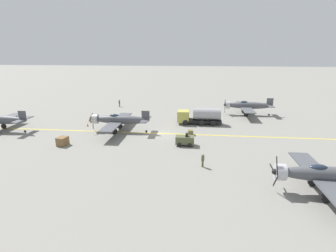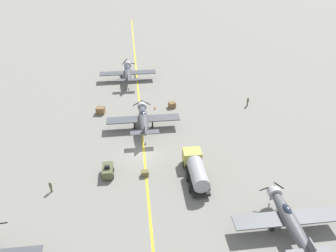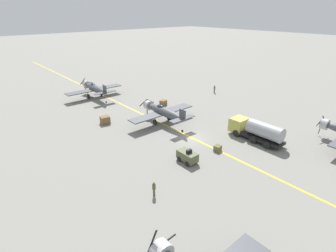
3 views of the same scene
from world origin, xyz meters
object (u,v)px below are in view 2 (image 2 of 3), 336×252
airplane_near_right (289,219)px  ground_crew_inspecting (51,186)px  fuel_tanker (196,169)px  supply_crate_outboard (101,110)px  ground_crew_walking (248,101)px  airplane_far_center (128,72)px  supply_crate_by_tanker (172,105)px  traffic_cone (155,108)px  airplane_mid_center (143,118)px  tow_tractor (108,171)px  supply_crate_mid_lane (145,173)px

airplane_near_right → ground_crew_inspecting: (-26.96, 9.58, -1.13)m
fuel_tanker → supply_crate_outboard: 23.68m
fuel_tanker → ground_crew_walking: bearing=54.7°
ground_crew_walking → supply_crate_outboard: (-27.13, 0.28, -0.33)m
airplane_near_right → ground_crew_inspecting: airplane_near_right is taller
airplane_far_center → supply_crate_by_tanker: (7.88, -13.11, -1.50)m
fuel_tanker → ground_crew_walking: size_ratio=4.64×
airplane_near_right → traffic_cone: airplane_near_right is taller
airplane_mid_center → tow_tractor: size_ratio=4.62×
supply_crate_by_tanker → supply_crate_outboard: supply_crate_outboard is taller
airplane_mid_center → ground_crew_walking: (19.74, 5.85, -1.07)m
airplane_near_right → traffic_cone: 32.18m
airplane_far_center → ground_crew_inspecting: 35.12m
tow_tractor → supply_crate_by_tanker: size_ratio=2.13×
airplane_far_center → supply_crate_outboard: bearing=-125.8°
fuel_tanker → supply_crate_mid_lane: bearing=168.5°
supply_crate_mid_lane → fuel_tanker: bearing=-11.5°
airplane_near_right → ground_crew_inspecting: size_ratio=7.41×
airplane_far_center → supply_crate_outboard: airplane_far_center is taller
tow_tractor → traffic_cone: (7.84, 17.79, -0.52)m
airplane_far_center → airplane_near_right: bearing=-84.3°
tow_tractor → traffic_cone: 19.45m
fuel_tanker → ground_crew_walking: fuel_tanker is taller
ground_crew_inspecting → traffic_cone: (14.88, 20.20, -0.61)m
airplane_mid_center → fuel_tanker: size_ratio=1.50×
airplane_mid_center → fuel_tanker: 14.63m
fuel_tanker → ground_crew_inspecting: bearing=-178.8°
airplane_mid_center → fuel_tanker: airplane_mid_center is taller
supply_crate_mid_lane → ground_crew_inspecting: bearing=-171.8°
traffic_cone → airplane_far_center: bearing=109.2°
fuel_tanker → tow_tractor: fuel_tanker is taller
airplane_near_right → traffic_cone: size_ratio=21.82×
supply_crate_by_tanker → supply_crate_mid_lane: bearing=-108.0°
airplane_near_right → ground_crew_walking: airplane_near_right is taller
ground_crew_inspecting → supply_crate_mid_lane: ground_crew_inspecting is taller
tow_tractor → supply_crate_by_tanker: 21.19m
airplane_mid_center → traffic_cone: bearing=54.7°
airplane_mid_center → airplane_near_right: same height
airplane_far_center → ground_crew_walking: airplane_far_center is taller
supply_crate_outboard → ground_crew_inspecting: bearing=-104.5°
ground_crew_walking → supply_crate_mid_lane: size_ratio=1.86×
airplane_near_right → airplane_far_center: (-16.73, 43.16, 0.00)m
airplane_far_center → traffic_cone: 14.27m
ground_crew_walking → tow_tractor: bearing=-145.9°
fuel_tanker → ground_crew_walking: 23.40m
supply_crate_by_tanker → supply_crate_outboard: (-13.02, -0.72, 0.10)m
ground_crew_inspecting → supply_crate_outboard: size_ratio=1.11×
ground_crew_walking → ground_crew_inspecting: size_ratio=1.06×
supply_crate_by_tanker → traffic_cone: (-3.23, -0.28, -0.23)m
airplane_near_right → supply_crate_by_tanker: airplane_near_right is taller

